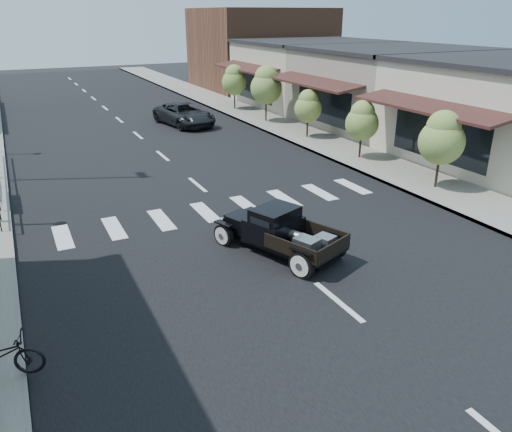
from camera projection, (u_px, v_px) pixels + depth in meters
name	position (u px, v px, depth m)	size (l,w,h in m)	color
ground	(279.00, 253.00, 14.70)	(120.00, 120.00, 0.00)	black
road	(147.00, 143.00, 27.15)	(14.00, 80.00, 0.02)	black
road_markings	(175.00, 167.00, 23.01)	(12.00, 60.00, 0.06)	silver
sidewalk_right	(283.00, 127.00, 30.61)	(3.00, 80.00, 0.15)	gray
storefront_mid	(392.00, 89.00, 30.80)	(10.00, 9.00, 4.50)	gray
storefront_far	(313.00, 74.00, 38.27)	(10.00, 9.00, 4.50)	#B9B29C
far_building_right	(261.00, 49.00, 46.31)	(11.00, 10.00, 7.00)	brown
banner	(1.00, 194.00, 18.22)	(0.04, 2.20, 0.60)	silver
small_tree_a	(440.00, 151.00, 19.33)	(1.75, 1.75, 2.92)	olive
small_tree_b	(361.00, 130.00, 23.48)	(1.56, 1.56, 2.60)	olive
small_tree_c	(308.00, 114.00, 27.47)	(1.50, 1.50, 2.50)	olive
small_tree_d	(266.00, 95.00, 31.48)	(1.98, 1.98, 3.31)	olive
small_tree_e	(234.00, 88.00, 35.63)	(1.78, 1.78, 2.97)	olive
hotrod_pickup	(280.00, 231.00, 14.48)	(1.89, 4.05, 1.40)	black
second_car	(184.00, 115.00, 31.19)	(2.27, 4.93, 1.37)	black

